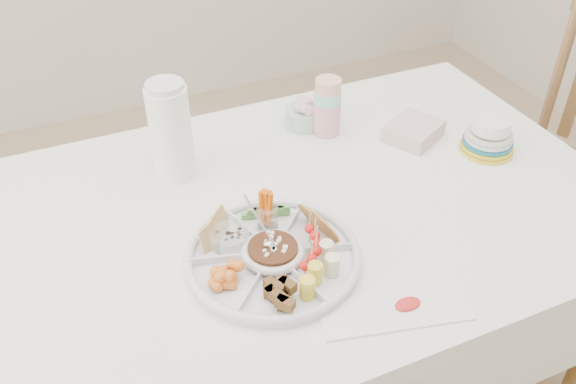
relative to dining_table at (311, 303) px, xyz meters
name	(u,v)px	position (x,y,z in m)	size (l,w,h in m)	color
floor	(308,382)	(0.00, 0.00, -0.38)	(4.00, 4.00, 0.00)	tan
dining_table	(311,303)	(0.00, 0.00, 0.00)	(1.52, 1.02, 0.76)	white
chair	(566,168)	(0.99, 0.09, 0.14)	(0.43, 0.43, 1.03)	brown
party_tray	(273,254)	(-0.18, -0.16, 0.40)	(0.38, 0.38, 0.04)	white
bean_dip	(273,252)	(-0.18, -0.16, 0.41)	(0.11, 0.11, 0.04)	#492118
tortillas	(319,223)	(-0.05, -0.13, 0.42)	(0.09, 0.09, 0.06)	olive
carrot_cucumber	(266,203)	(-0.14, -0.03, 0.44)	(0.10, 0.10, 0.09)	#D85605
pita_raisins	(219,232)	(-0.27, -0.07, 0.42)	(0.12, 0.12, 0.07)	tan
cherries	(223,277)	(-0.30, -0.19, 0.42)	(0.11, 0.11, 0.05)	#C78935
granola_chunks	(281,294)	(-0.21, -0.28, 0.42)	(0.10, 0.10, 0.04)	#4D3020
banana_tomato	(330,258)	(-0.09, -0.25, 0.44)	(0.10, 0.10, 0.09)	#DBC555
cup_stack	(328,99)	(0.17, 0.27, 0.49)	(0.08, 0.08, 0.22)	silver
thermos	(171,130)	(-0.28, 0.25, 0.52)	(0.10, 0.10, 0.27)	white
flower_bowl	(304,114)	(0.12, 0.33, 0.42)	(0.11, 0.11, 0.08)	silver
napkin_stack	(413,131)	(0.38, 0.14, 0.40)	(0.15, 0.13, 0.05)	beige
plate_stack	(489,136)	(0.53, 0.01, 0.43)	(0.15, 0.15, 0.09)	gold
placemat	(395,311)	(-0.01, -0.39, 0.38)	(0.31, 0.10, 0.01)	white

